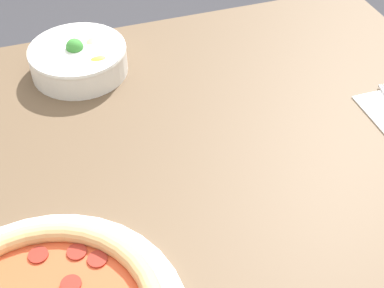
{
  "coord_description": "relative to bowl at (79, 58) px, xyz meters",
  "views": [
    {
      "loc": [
        -0.07,
        -0.49,
        1.35
      ],
      "look_at": [
        0.12,
        0.08,
        0.77
      ],
      "focal_mm": 50.0,
      "sensor_mm": 36.0,
      "label": 1
    }
  ],
  "objects": [
    {
      "name": "dining_table",
      "position": [
        0.01,
        -0.36,
        -0.13
      ],
      "size": [
        1.3,
        0.98,
        0.75
      ],
      "color": "brown",
      "rests_on": "ground_plane"
    },
    {
      "name": "bowl",
      "position": [
        0.0,
        0.0,
        0.0
      ],
      "size": [
        0.18,
        0.18,
        0.07
      ],
      "color": "white",
      "rests_on": "dining_table"
    }
  ]
}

